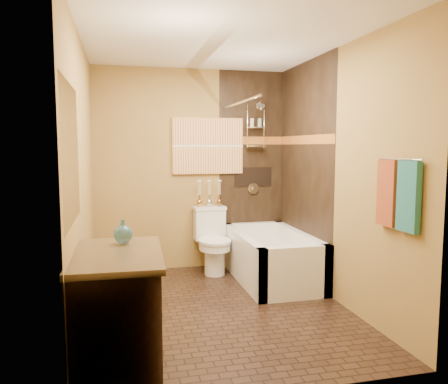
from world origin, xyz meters
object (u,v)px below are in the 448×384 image
object	(u,v)px
sunset_painting	(208,146)
bathtub	(271,261)
toilet	(212,240)
vanity	(118,313)

from	to	relation	value
sunset_painting	bathtub	size ratio (longest dim) A/B	0.60
toilet	sunset_painting	bearing A→B (deg)	86.61
vanity	toilet	bearing A→B (deg)	65.21
toilet	vanity	distance (m)	2.48
sunset_painting	toilet	xyz separation A→B (m)	(0.00, -0.26, -1.15)
sunset_painting	bathtub	distance (m)	1.63
sunset_painting	toilet	size ratio (longest dim) A/B	1.14
bathtub	vanity	xyz separation A→B (m)	(-1.72, -1.75, 0.20)
toilet	vanity	xyz separation A→B (m)	(-1.12, -2.21, 0.02)
sunset_painting	vanity	bearing A→B (deg)	-114.43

